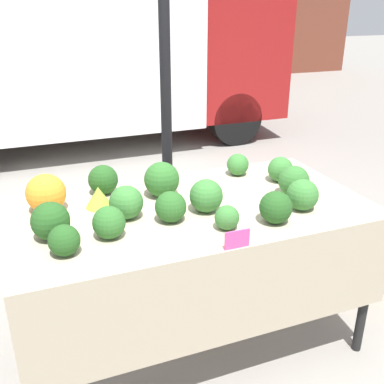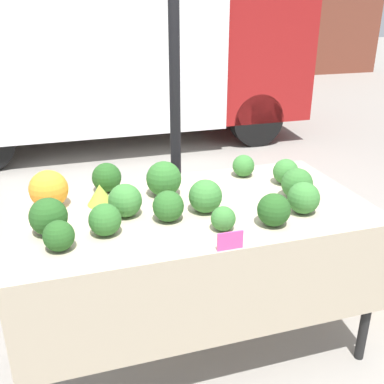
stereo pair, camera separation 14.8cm
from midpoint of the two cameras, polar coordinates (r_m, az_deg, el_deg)
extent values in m
plane|color=gray|center=(2.75, 1.62, -18.15)|extent=(40.00, 40.00, 0.00)
cylinder|color=black|center=(2.92, -0.72, 13.49)|extent=(0.07, 0.07, 2.65)
cube|color=white|center=(6.32, -15.51, 18.78)|extent=(3.72, 2.24, 2.22)
cube|color=maroon|center=(6.92, 6.80, 17.12)|extent=(1.26, 2.06, 1.60)
cylinder|color=black|center=(6.17, 8.81, 9.10)|extent=(0.71, 0.22, 0.71)
cylinder|color=black|center=(7.82, 2.93, 12.27)|extent=(0.71, 0.22, 0.71)
cube|color=tan|center=(2.29, 1.85, -2.22)|extent=(1.79, 0.94, 0.03)
cube|color=tan|center=(2.04, 6.09, -13.89)|extent=(1.79, 0.01, 0.47)
cylinder|color=black|center=(2.09, -17.98, -20.41)|extent=(0.05, 0.05, 0.82)
cylinder|color=black|center=(2.58, 23.23, -12.01)|extent=(0.05, 0.05, 0.82)
cylinder|color=black|center=(2.75, -18.13, -8.82)|extent=(0.05, 0.05, 0.82)
cylinder|color=black|center=(3.14, 13.91, -4.20)|extent=(0.05, 0.05, 0.82)
sphere|color=orange|center=(2.33, -16.03, 0.31)|extent=(0.19, 0.19, 0.19)
cone|color=#93B238|center=(2.32, -9.82, -0.33)|extent=(0.14, 0.14, 0.11)
sphere|color=#387533|center=(2.68, 8.12, 3.30)|extent=(0.13, 0.13, 0.13)
sphere|color=#387533|center=(2.20, 3.64, -0.56)|extent=(0.17, 0.17, 0.17)
sphere|color=#23511E|center=(2.47, -9.11, 1.82)|extent=(0.16, 0.16, 0.16)
sphere|color=#387533|center=(2.27, 15.81, -0.76)|extent=(0.16, 0.16, 0.16)
sphere|color=#2D6628|center=(2.38, -1.83, 1.67)|extent=(0.19, 0.19, 0.19)
sphere|color=#2D6628|center=(2.01, -8.93, -3.53)|extent=(0.15, 0.15, 0.15)
sphere|color=#387533|center=(2.61, 13.41, 2.51)|extent=(0.14, 0.14, 0.14)
sphere|color=#23511E|center=(2.06, -15.84, -3.04)|extent=(0.17, 0.17, 0.17)
sphere|color=#387533|center=(2.04, 6.07, -3.41)|extent=(0.11, 0.11, 0.11)
sphere|color=#336B2D|center=(2.43, 14.91, 1.01)|extent=(0.16, 0.16, 0.16)
sphere|color=#23511E|center=(2.11, 12.33, -2.26)|extent=(0.15, 0.15, 0.15)
sphere|color=#387533|center=(2.16, -6.57, -1.10)|extent=(0.16, 0.16, 0.16)
sphere|color=#285B23|center=(2.11, -1.03, -1.84)|extent=(0.15, 0.15, 0.15)
sphere|color=#23511E|center=(1.93, -14.47, -5.45)|extent=(0.13, 0.13, 0.13)
cube|color=#EF4793|center=(1.89, 7.12, -6.20)|extent=(0.11, 0.01, 0.08)
cube|color=tan|center=(3.29, 22.61, -8.85)|extent=(0.46, 0.38, 0.34)
camera|label=1|loc=(0.07, -88.12, 0.80)|focal=42.00mm
camera|label=2|loc=(0.07, 91.88, -0.80)|focal=42.00mm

